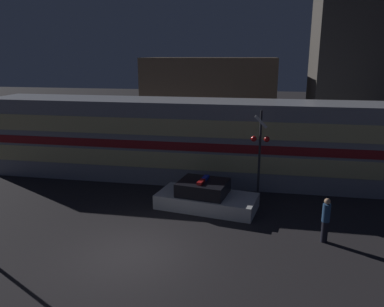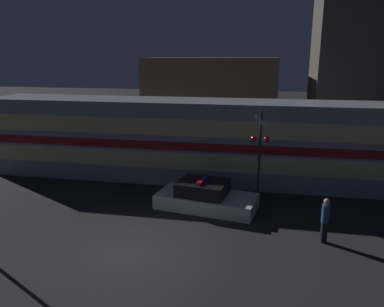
{
  "view_description": "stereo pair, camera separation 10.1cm",
  "coord_description": "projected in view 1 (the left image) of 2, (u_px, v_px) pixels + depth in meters",
  "views": [
    {
      "loc": [
        3.98,
        -10.55,
        6.4
      ],
      "look_at": [
        0.86,
        6.32,
        1.88
      ],
      "focal_mm": 35.0,
      "sensor_mm": 36.0,
      "label": 1
    },
    {
      "loc": [
        4.08,
        -10.53,
        6.4
      ],
      "look_at": [
        0.86,
        6.32,
        1.88
      ],
      "focal_mm": 35.0,
      "sensor_mm": 36.0,
      "label": 2
    }
  ],
  "objects": [
    {
      "name": "police_car",
      "position": [
        206.0,
        197.0,
        16.1
      ],
      "size": [
        4.48,
        2.59,
        1.31
      ],
      "rotation": [
        0.0,
        0.0,
        -0.17
      ],
      "color": "silver",
      "rests_on": "ground_plane"
    },
    {
      "name": "building_left",
      "position": [
        211.0,
        103.0,
        26.7
      ],
      "size": [
        8.99,
        5.14,
        6.24
      ],
      "color": "brown",
      "rests_on": "ground_plane"
    },
    {
      "name": "ground_plane",
      "position": [
        132.0,
        255.0,
        12.36
      ],
      "size": [
        120.0,
        120.0,
        0.0
      ],
      "primitive_type": "plane",
      "color": "#262326"
    },
    {
      "name": "train",
      "position": [
        180.0,
        140.0,
        19.7
      ],
      "size": [
        20.45,
        2.96,
        4.17
      ],
      "color": "gray",
      "rests_on": "ground_plane"
    },
    {
      "name": "crossing_signal_near",
      "position": [
        260.0,
        148.0,
        16.42
      ],
      "size": [
        0.81,
        0.31,
        4.1
      ],
      "color": "#2D2D33",
      "rests_on": "ground_plane"
    },
    {
      "name": "pedestrian",
      "position": [
        326.0,
        220.0,
        13.04
      ],
      "size": [
        0.27,
        0.27,
        1.63
      ],
      "color": "black",
      "rests_on": "ground_plane"
    }
  ]
}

